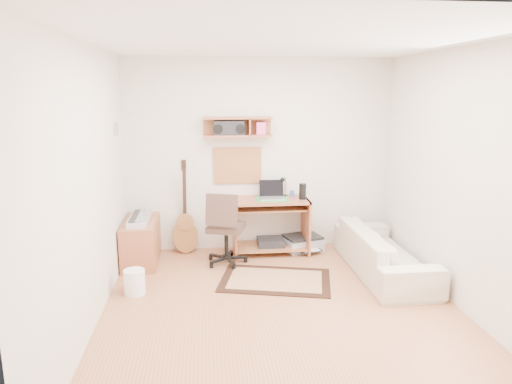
{
  "coord_description": "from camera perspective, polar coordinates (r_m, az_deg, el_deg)",
  "views": [
    {
      "loc": [
        -0.74,
        -4.3,
        2.18
      ],
      "look_at": [
        -0.15,
        1.05,
        1.0
      ],
      "focal_mm": 32.9,
      "sensor_mm": 36.0,
      "label": 1
    }
  ],
  "objects": [
    {
      "name": "printer",
      "position": [
        6.58,
        5.64,
        -6.25
      ],
      "size": [
        0.59,
        0.51,
        0.19
      ],
      "primitive_type": "cube",
      "rotation": [
        0.0,
        0.0,
        0.28
      ],
      "color": "#A5A8AA",
      "rests_on": "floor"
    },
    {
      "name": "ceiling",
      "position": [
        4.38,
        3.62,
        17.91
      ],
      "size": [
        3.6,
        4.0,
        0.01
      ],
      "primitive_type": "cube",
      "color": "white",
      "rests_on": "ground"
    },
    {
      "name": "rug",
      "position": [
        5.56,
        2.37,
        -10.64
      ],
      "size": [
        1.42,
        1.11,
        0.02
      ],
      "primitive_type": "cube",
      "rotation": [
        0.0,
        0.0,
        -0.24
      ],
      "color": "tan",
      "rests_on": "floor"
    },
    {
      "name": "cork_board",
      "position": [
        6.37,
        -2.26,
        3.25
      ],
      "size": [
        0.64,
        0.03,
        0.49
      ],
      "primitive_type": "cube",
      "color": "#A37751",
      "rests_on": "back_wall"
    },
    {
      "name": "laptop",
      "position": [
        6.2,
        1.98,
        0.21
      ],
      "size": [
        0.33,
        0.33,
        0.25
      ],
      "primitive_type": null,
      "rotation": [
        0.0,
        0.0,
        -0.03
      ],
      "color": "silver",
      "rests_on": "desk"
    },
    {
      "name": "desk_lamp",
      "position": [
        6.39,
        3.56,
        0.65
      ],
      "size": [
        0.09,
        0.09,
        0.27
      ],
      "primitive_type": null,
      "color": "black",
      "rests_on": "desk"
    },
    {
      "name": "speaker",
      "position": [
        6.25,
        5.68,
        0.07
      ],
      "size": [
        0.09,
        0.09,
        0.21
      ],
      "primitive_type": "cylinder",
      "color": "black",
      "rests_on": "desk"
    },
    {
      "name": "pencil_cup",
      "position": [
        6.38,
        4.43,
        -0.2
      ],
      "size": [
        0.06,
        0.06,
        0.09
      ],
      "primitive_type": "cylinder",
      "color": "#3758A7",
      "rests_on": "desk"
    },
    {
      "name": "cabinet",
      "position": [
        6.21,
        -13.83,
        -5.87
      ],
      "size": [
        0.4,
        0.9,
        0.55
      ],
      "primitive_type": "cube",
      "color": "#A35939",
      "rests_on": "floor"
    },
    {
      "name": "floor",
      "position": [
        4.88,
        3.2,
        -14.27
      ],
      "size": [
        3.6,
        4.0,
        0.01
      ],
      "primitive_type": "cube",
      "color": "#AE6E48",
      "rests_on": "ground"
    },
    {
      "name": "wall_photo",
      "position": [
        5.91,
        -16.63,
        7.4
      ],
      "size": [
        0.02,
        0.2,
        0.15
      ],
      "primitive_type": "cube",
      "color": "#4C8CBF",
      "rests_on": "left_wall"
    },
    {
      "name": "task_chair",
      "position": [
        5.93,
        -3.65,
        -4.3
      ],
      "size": [
        0.61,
        0.61,
        0.96
      ],
      "primitive_type": null,
      "rotation": [
        0.0,
        0.0,
        -0.3
      ],
      "color": "#3D2B24",
      "rests_on": "floor"
    },
    {
      "name": "sofa",
      "position": [
        5.87,
        15.3,
        -6.16
      ],
      "size": [
        0.53,
        1.83,
        0.72
      ],
      "primitive_type": "imported",
      "rotation": [
        0.0,
        0.0,
        1.57
      ],
      "color": "#C2B49A",
      "rests_on": "floor"
    },
    {
      "name": "wall_shelf",
      "position": [
        6.21,
        -2.23,
        7.93
      ],
      "size": [
        0.9,
        0.25,
        0.26
      ],
      "primitive_type": "cube",
      "color": "#A35939",
      "rests_on": "back_wall"
    },
    {
      "name": "boombox",
      "position": [
        6.19,
        -3.31,
        7.73
      ],
      "size": [
        0.39,
        0.18,
        0.2
      ],
      "primitive_type": "cube",
      "color": "black",
      "rests_on": "wall_shelf"
    },
    {
      "name": "left_wall",
      "position": [
        4.51,
        -19.82,
        0.38
      ],
      "size": [
        0.01,
        4.0,
        2.6
      ],
      "primitive_type": "cube",
      "color": "beige",
      "rests_on": "ground"
    },
    {
      "name": "guitar",
      "position": [
        6.35,
        -8.68,
        -1.85
      ],
      "size": [
        0.36,
        0.25,
        1.27
      ],
      "primitive_type": null,
      "rotation": [
        0.0,
        0.0,
        0.13
      ],
      "color": "#92592C",
      "rests_on": "floor"
    },
    {
      "name": "desk",
      "position": [
        6.34,
        1.78,
        -4.16
      ],
      "size": [
        1.0,
        0.55,
        0.75
      ],
      "primitive_type": null,
      "color": "#A35939",
      "rests_on": "floor"
    },
    {
      "name": "back_wall",
      "position": [
        6.41,
        0.4,
        4.48
      ],
      "size": [
        3.6,
        0.01,
        2.6
      ],
      "primitive_type": "cube",
      "color": "beige",
      "rests_on": "ground"
    },
    {
      "name": "right_wall",
      "position": [
        5.07,
        23.96,
        1.3
      ],
      "size": [
        0.01,
        4.0,
        2.6
      ],
      "primitive_type": "cube",
      "color": "beige",
      "rests_on": "ground"
    },
    {
      "name": "music_keyboard",
      "position": [
        6.12,
        -13.98,
        -3.14
      ],
      "size": [
        0.23,
        0.73,
        0.06
      ],
      "primitive_type": "cube",
      "color": "#B2B5BA",
      "rests_on": "cabinet"
    },
    {
      "name": "waste_basket",
      "position": [
        5.34,
        -14.55,
        -10.55
      ],
      "size": [
        0.27,
        0.27,
        0.27
      ],
      "primitive_type": "cylinder",
      "rotation": [
        0.0,
        0.0,
        0.21
      ],
      "color": "white",
      "rests_on": "floor"
    }
  ]
}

